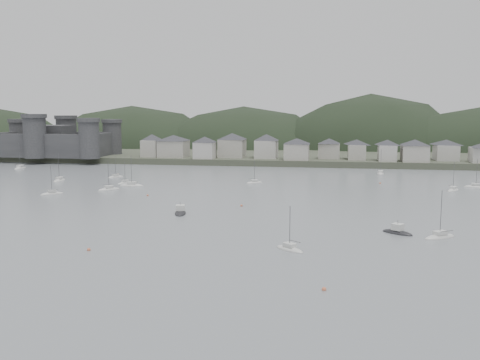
# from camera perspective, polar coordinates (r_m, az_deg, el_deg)

# --- Properties ---
(ground) EXTENTS (900.00, 900.00, 0.00)m
(ground) POSITION_cam_1_polar(r_m,az_deg,el_deg) (87.39, -8.69, -10.25)
(ground) COLOR slate
(ground) RESTS_ON ground
(far_shore_land) EXTENTS (900.00, 250.00, 3.00)m
(far_shore_land) POSITION_cam_1_polar(r_m,az_deg,el_deg) (375.59, 5.83, 3.62)
(far_shore_land) COLOR #383D2D
(far_shore_land) RESTS_ON ground
(forested_ridge) EXTENTS (851.55, 103.94, 102.57)m
(forested_ridge) POSITION_cam_1_polar(r_m,az_deg,el_deg) (350.93, 6.29, 1.24)
(forested_ridge) COLOR black
(forested_ridge) RESTS_ON ground
(castle) EXTENTS (66.00, 43.00, 20.00)m
(castle) POSITION_cam_1_polar(r_m,az_deg,el_deg) (297.87, -19.67, 4.05)
(castle) COLOR #333336
(castle) RESTS_ON far_shore_land
(waterfront_town) EXTENTS (451.48, 28.46, 12.92)m
(waterfront_town) POSITION_cam_1_polar(r_m,az_deg,el_deg) (263.78, 15.10, 3.34)
(waterfront_town) COLOR #A09C92
(waterfront_town) RESTS_ON far_shore_land
(sailboat_lead) EXTENTS (3.46, 8.75, 11.69)m
(sailboat_lead) POSITION_cam_1_polar(r_m,az_deg,el_deg) (212.32, -18.93, -0.05)
(sailboat_lead) COLOR silver
(sailboat_lead) RESTS_ON ground
(moored_fleet) EXTENTS (267.99, 178.26, 13.39)m
(moored_fleet) POSITION_cam_1_polar(r_m,az_deg,el_deg) (149.77, -7.15, -2.70)
(moored_fleet) COLOR silver
(moored_fleet) RESTS_ON ground
(motor_launch_near) EXTENTS (7.29, 6.26, 3.72)m
(motor_launch_near) POSITION_cam_1_polar(r_m,az_deg,el_deg) (120.20, 16.64, -5.42)
(motor_launch_near) COLOR black
(motor_launch_near) RESTS_ON ground
(motor_launch_far) EXTENTS (4.63, 8.43, 3.91)m
(motor_launch_far) POSITION_cam_1_polar(r_m,az_deg,el_deg) (138.04, -6.46, -3.51)
(motor_launch_far) COLOR black
(motor_launch_far) RESTS_ON ground
(mooring_buoys) EXTENTS (150.52, 131.79, 0.70)m
(mooring_buoys) POSITION_cam_1_polar(r_m,az_deg,el_deg) (145.43, -2.22, -2.96)
(mooring_buoys) COLOR #D06A45
(mooring_buoys) RESTS_ON ground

